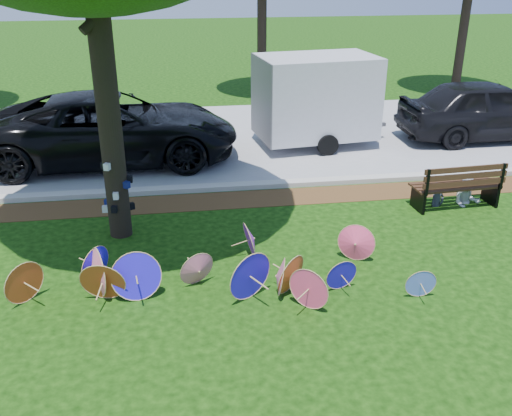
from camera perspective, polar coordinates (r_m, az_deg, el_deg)
The scene contains 11 objects.
ground at distance 9.18m, azimuth -1.32°, elevation -10.41°, with size 90.00×90.00×0.00m, color black.
mulch_strip at distance 13.12m, azimuth -3.73°, elevation 0.72°, with size 90.00×1.00×0.01m, color #472D16.
curb at distance 13.75m, azimuth -3.98°, elevation 2.08°, with size 90.00×0.30×0.12m, color #B7B5AD.
street at distance 17.67m, azimuth -5.07°, elevation 6.91°, with size 90.00×8.00×0.01m, color gray.
parasol_pile at distance 9.58m, azimuth -5.20°, elevation -6.29°, with size 6.99×2.46×0.87m.
black_van at distance 15.86m, azimuth -14.21°, elevation 7.74°, with size 3.08×6.68×1.86m, color black.
dark_pickup at distance 18.76m, azimuth 22.14°, elevation 9.11°, with size 2.13×5.29×1.80m, color black.
cargo_trailer at distance 16.79m, azimuth 6.04°, elevation 11.04°, with size 3.26×2.06×2.88m, color silver.
park_bench at distance 13.42m, azimuth 19.30°, elevation 2.28°, with size 1.99×0.76×1.04m, color black, non-canonical shape.
person_left at distance 13.31m, azimuth 17.86°, elevation 2.30°, with size 0.38×0.25×1.04m, color #373A4C.
person_right at distance 13.58m, azimuth 20.60°, elevation 2.91°, with size 0.63×0.49×1.29m, color silver.
Camera 1 is at (-0.88, -7.51, 5.21)m, focal length 40.00 mm.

